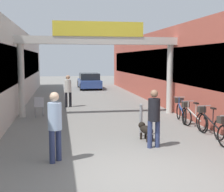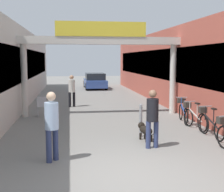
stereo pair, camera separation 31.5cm
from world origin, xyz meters
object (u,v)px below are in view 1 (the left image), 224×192
(bicycle_black_second, at_px, (209,123))
(bicycle_silver_third, at_px, (192,116))
(pedestrian_carrying_crate, at_px, (68,89))
(pedestrian_with_dog, at_px, (154,115))
(bollard_post_metal, at_px, (141,120))
(cafe_chair_aluminium_nearer, at_px, (39,105))
(bicycle_blue_farthest, at_px, (181,111))
(dog_on_leash, at_px, (146,129))
(parked_car_blue, at_px, (89,81))
(pedestrian_companion, at_px, (55,122))

(bicycle_black_second, height_order, bicycle_silver_third, same)
(pedestrian_carrying_crate, height_order, bicycle_silver_third, pedestrian_carrying_crate)
(pedestrian_with_dog, xyz_separation_m, bollard_post_metal, (-0.03, 1.33, -0.40))
(cafe_chair_aluminium_nearer, bearing_deg, pedestrian_carrying_crate, 63.48)
(pedestrian_carrying_crate, height_order, bicycle_blue_farthest, pedestrian_carrying_crate)
(bicycle_blue_farthest, xyz_separation_m, bollard_post_metal, (-2.22, -2.13, 0.11))
(bicycle_black_second, relative_size, bollard_post_metal, 1.56)
(dog_on_leash, xyz_separation_m, cafe_chair_aluminium_nearer, (-3.54, 4.53, 0.21))
(pedestrian_carrying_crate, xyz_separation_m, bicycle_silver_third, (4.36, -5.83, -0.53))
(parked_car_blue, bearing_deg, bicycle_black_second, -82.10)
(bicycle_silver_third, xyz_separation_m, parked_car_blue, (-2.32, 15.87, 0.21))
(bicycle_black_second, xyz_separation_m, parked_car_blue, (-2.37, 17.08, 0.21))
(pedestrian_with_dog, xyz_separation_m, bicycle_black_second, (2.20, 1.01, -0.52))
(bicycle_black_second, height_order, bicycle_blue_farthest, same)
(pedestrian_with_dog, bearing_deg, pedestrian_carrying_crate, 105.32)
(pedestrian_carrying_crate, height_order, bicycle_black_second, pedestrian_carrying_crate)
(dog_on_leash, bearing_deg, bicycle_black_second, 4.22)
(pedestrian_with_dog, distance_m, cafe_chair_aluminium_nearer, 6.45)
(pedestrian_carrying_crate, bearing_deg, pedestrian_with_dog, -74.68)
(pedestrian_companion, relative_size, bicycle_black_second, 1.03)
(dog_on_leash, height_order, cafe_chair_aluminium_nearer, cafe_chair_aluminium_nearer)
(dog_on_leash, height_order, bicycle_black_second, bicycle_black_second)
(pedestrian_companion, xyz_separation_m, bicycle_silver_third, (4.91, 3.03, -0.56))
(cafe_chair_aluminium_nearer, xyz_separation_m, parked_car_blue, (3.37, 12.71, 0.10))
(cafe_chair_aluminium_nearer, bearing_deg, bicycle_blue_farthest, -18.50)
(bicycle_silver_third, bearing_deg, pedestrian_companion, -148.36)
(pedestrian_with_dog, bearing_deg, bicycle_blue_farthest, 57.59)
(pedestrian_companion, relative_size, bicycle_blue_farthest, 1.04)
(pedestrian_with_dog, height_order, bicycle_blue_farthest, pedestrian_with_dog)
(pedestrian_with_dog, distance_m, pedestrian_companion, 2.87)
(pedestrian_with_dog, bearing_deg, cafe_chair_aluminium_nearer, 123.33)
(dog_on_leash, height_order, bollard_post_metal, bollard_post_metal)
(bollard_post_metal, bearing_deg, cafe_chair_aluminium_nearer, 130.92)
(dog_on_leash, bearing_deg, cafe_chair_aluminium_nearer, 127.97)
(pedestrian_with_dog, height_order, cafe_chair_aluminium_nearer, pedestrian_with_dog)
(dog_on_leash, bearing_deg, bicycle_blue_farthest, 49.92)
(dog_on_leash, relative_size, bollard_post_metal, 0.70)
(dog_on_leash, relative_size, bicycle_silver_third, 0.45)
(bicycle_silver_third, xyz_separation_m, bollard_post_metal, (-2.18, -0.89, 0.11))
(pedestrian_companion, height_order, dog_on_leash, pedestrian_companion)
(bollard_post_metal, bearing_deg, bicycle_black_second, -8.12)
(parked_car_blue, bearing_deg, pedestrian_companion, -97.81)
(cafe_chair_aluminium_nearer, distance_m, parked_car_blue, 13.15)
(pedestrian_carrying_crate, relative_size, dog_on_leash, 2.21)
(pedestrian_with_dog, xyz_separation_m, bicycle_blue_farthest, (2.20, 3.46, -0.52))
(parked_car_blue, bearing_deg, bicycle_silver_third, -81.68)
(bollard_post_metal, xyz_separation_m, cafe_chair_aluminium_nearer, (-3.51, 4.05, -0.01))
(pedestrian_companion, height_order, pedestrian_carrying_crate, pedestrian_companion)
(dog_on_leash, bearing_deg, bicycle_silver_third, 32.41)
(bicycle_silver_third, bearing_deg, bollard_post_metal, -157.86)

